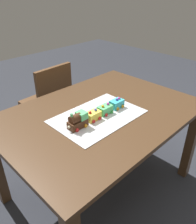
{
  "coord_description": "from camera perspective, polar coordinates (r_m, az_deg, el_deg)",
  "views": [
    {
      "loc": [
        -1.0,
        -0.98,
        1.54
      ],
      "look_at": [
        -0.06,
        -0.04,
        0.77
      ],
      "focal_mm": 36.83,
      "sensor_mm": 36.0,
      "label": 1
    }
  ],
  "objects": [
    {
      "name": "cake_car_flatbed_mint_green",
      "position": [
        1.57,
        1.82,
        0.66
      ],
      "size": [
        0.1,
        0.08,
        0.07
      ],
      "color": "#59CC7A",
      "rests_on": "cake_board"
    },
    {
      "name": "ground_plane",
      "position": [
        2.08,
        0.45,
        -17.79
      ],
      "size": [
        8.0,
        8.0,
        0.0
      ],
      "primitive_type": "plane",
      "color": "#2D3038"
    },
    {
      "name": "cake_car_tanker_lemon",
      "position": [
        1.5,
        -1.27,
        -0.9
      ],
      "size": [
        0.1,
        0.08,
        0.07
      ],
      "color": "#F4E04C",
      "rests_on": "cake_board"
    },
    {
      "name": "chair",
      "position": [
        2.38,
        -11.97,
        2.6
      ],
      "size": [
        0.42,
        0.42,
        0.86
      ],
      "rotation": [
        0.0,
        0.0,
        3.21
      ],
      "color": "brown",
      "rests_on": "ground"
    },
    {
      "name": "cake_car_hopper_turquoise",
      "position": [
        1.65,
        4.65,
        2.08
      ],
      "size": [
        0.1,
        0.08,
        0.07
      ],
      "color": "#38B7C6",
      "rests_on": "cake_board"
    },
    {
      "name": "dining_table",
      "position": [
        1.67,
        0.53,
        -3.03
      ],
      "size": [
        1.4,
        1.0,
        0.74
      ],
      "color": "#4C331E",
      "rests_on": "ground"
    },
    {
      "name": "cake_board",
      "position": [
        1.55,
        -0.0,
        -1.02
      ],
      "size": [
        0.6,
        0.4,
        0.0
      ],
      "primitive_type": "cube",
      "color": "silver",
      "rests_on": "dining_table"
    },
    {
      "name": "cake_locomotive",
      "position": [
        1.42,
        -5.04,
        -2.16
      ],
      "size": [
        0.14,
        0.08,
        0.12
      ],
      "color": "#472816",
      "rests_on": "cake_board"
    }
  ]
}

